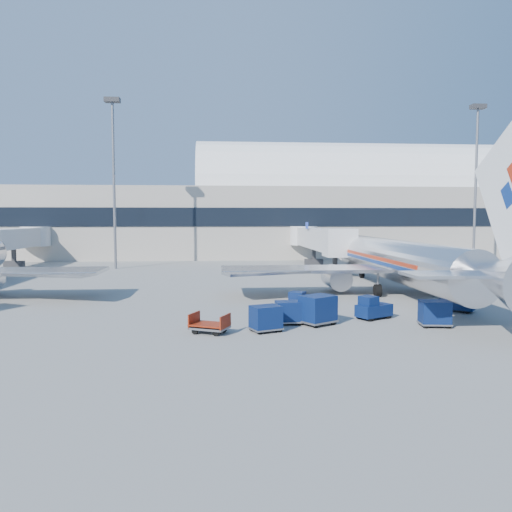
{
  "coord_description": "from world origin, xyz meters",
  "views": [
    {
      "loc": [
        -6.34,
        -38.07,
        6.69
      ],
      "look_at": [
        -2.91,
        6.0,
        3.4
      ],
      "focal_mm": 35.0,
      "sensor_mm": 36.0,
      "label": 1
    }
  ],
  "objects": [
    {
      "name": "ground",
      "position": [
        0.0,
        0.0,
        0.0
      ],
      "size": [
        260.0,
        260.0,
        0.0
      ],
      "primitive_type": "plane",
      "color": "gray",
      "rests_on": "ground"
    },
    {
      "name": "terminal",
      "position": [
        -13.6,
        55.96,
        7.52
      ],
      "size": [
        170.0,
        28.15,
        21.0
      ],
      "color": "#B2AA9E",
      "rests_on": "ground"
    },
    {
      "name": "airliner_main",
      "position": [
        10.0,
        4.51,
        2.93
      ],
      "size": [
        32.0,
        37.26,
        12.07
      ],
      "color": "silver",
      "rests_on": "ground"
    },
    {
      "name": "jetbridge_near",
      "position": [
        7.6,
        30.81,
        3.93
      ],
      "size": [
        4.4,
        27.5,
        6.25
      ],
      "color": "silver",
      "rests_on": "ground"
    },
    {
      "name": "jetbridge_mid",
      "position": [
        -34.4,
        30.81,
        3.93
      ],
      "size": [
        4.4,
        27.5,
        6.25
      ],
      "color": "silver",
      "rests_on": "ground"
    },
    {
      "name": "mast_west",
      "position": [
        -20.0,
        30.0,
        14.79
      ],
      "size": [
        2.0,
        1.2,
        22.6
      ],
      "color": "slate",
      "rests_on": "ground"
    },
    {
      "name": "mast_east",
      "position": [
        30.0,
        30.0,
        14.79
      ],
      "size": [
        2.0,
        1.2,
        22.6
      ],
      "color": "slate",
      "rests_on": "ground"
    },
    {
      "name": "barrier_near",
      "position": [
        18.0,
        2.0,
        0.45
      ],
      "size": [
        3.0,
        0.55,
        0.9
      ],
      "primitive_type": "cube",
      "color": "#9E9E96",
      "rests_on": "ground"
    },
    {
      "name": "tug_lead",
      "position": [
        4.02,
        -5.76,
        0.72
      ],
      "size": [
        2.71,
        2.24,
        1.58
      ],
      "rotation": [
        0.0,
        0.0,
        0.51
      ],
      "color": "#091946",
      "rests_on": "ground"
    },
    {
      "name": "tug_right",
      "position": [
        10.89,
        -3.53,
        0.69
      ],
      "size": [
        2.55,
        2.37,
        1.52
      ],
      "rotation": [
        0.0,
        0.0,
        -0.68
      ],
      "color": "#091946",
      "rests_on": "ground"
    },
    {
      "name": "tug_left",
      "position": [
        -0.49,
        -2.93,
        0.7
      ],
      "size": [
        2.2,
        2.62,
        1.53
      ],
      "rotation": [
        0.0,
        0.0,
        1.04
      ],
      "color": "#091946",
      "rests_on": "ground"
    },
    {
      "name": "cart_train_a",
      "position": [
        -0.02,
        -7.29,
        1.0
      ],
      "size": [
        2.65,
        2.51,
        1.87
      ],
      "rotation": [
        0.0,
        0.0,
        0.58
      ],
      "color": "#091946",
      "rests_on": "ground"
    },
    {
      "name": "cart_train_b",
      "position": [
        -1.84,
        -6.94,
        0.78
      ],
      "size": [
        1.73,
        1.36,
        1.46
      ],
      "rotation": [
        0.0,
        0.0,
        0.06
      ],
      "color": "#091946",
      "rests_on": "ground"
    },
    {
      "name": "cart_train_c",
      "position": [
        -3.49,
        -8.97,
        0.83
      ],
      "size": [
        2.13,
        1.89,
        1.55
      ],
      "rotation": [
        0.0,
        0.0,
        0.37
      ],
      "color": "#091946",
      "rests_on": "ground"
    },
    {
      "name": "cart_solo_near",
      "position": [
        7.12,
        -8.41,
        0.86
      ],
      "size": [
        1.99,
        1.62,
        1.61
      ],
      "rotation": [
        0.0,
        0.0,
        -0.13
      ],
      "color": "#091946",
      "rests_on": "ground"
    },
    {
      "name": "cart_open_red",
      "position": [
        -6.79,
        -9.12,
        0.41
      ],
      "size": [
        2.56,
        2.25,
        0.57
      ],
      "rotation": [
        0.0,
        0.0,
        -0.44
      ],
      "color": "slate",
      "rests_on": "ground"
    }
  ]
}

